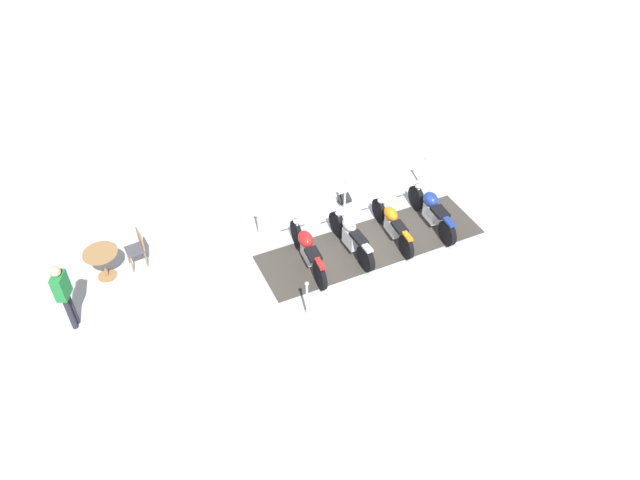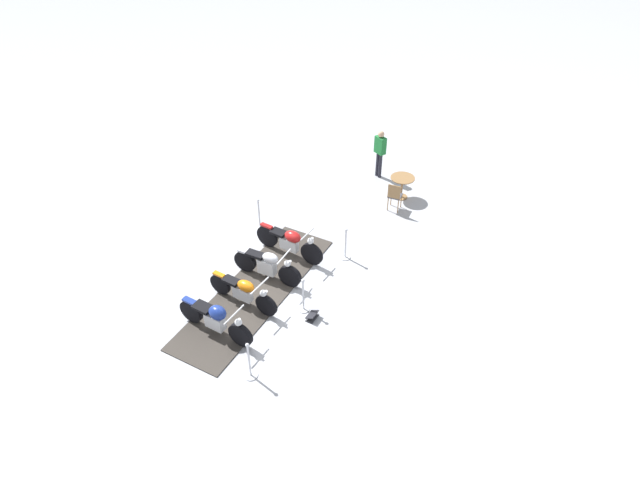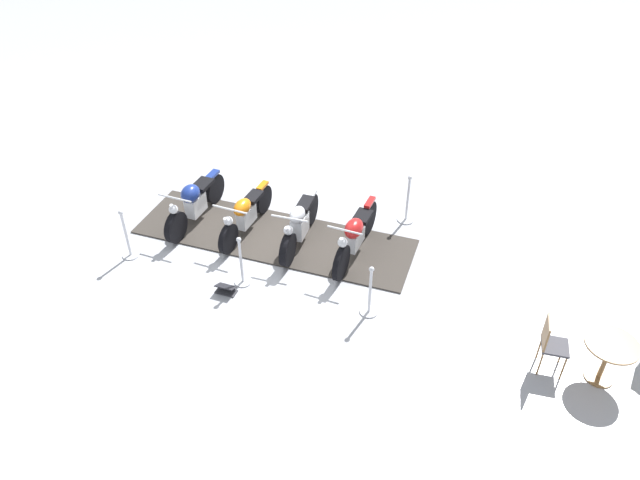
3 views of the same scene
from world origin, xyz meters
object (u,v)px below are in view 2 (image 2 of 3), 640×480
at_px(motorcycle_chrome, 268,265).
at_px(stanchion_left_rear, 260,220).
at_px(motorcycle_navy, 216,319).
at_px(motorcycle_copper, 244,291).
at_px(stanchion_right_front, 250,365).
at_px(info_placard, 312,316).
at_px(cafe_table, 402,182).
at_px(stanchion_right_mid, 303,300).
at_px(cafe_chair_near_table, 395,195).
at_px(stanchion_right_rear, 345,248).
at_px(bystander_person, 380,150).
at_px(motorcycle_maroon, 290,242).

distance_m(motorcycle_chrome, stanchion_left_rear, 2.35).
relative_size(motorcycle_navy, motorcycle_copper, 1.05).
bearing_deg(motorcycle_copper, stanchion_right_front, -48.68).
height_order(motorcycle_chrome, info_placard, motorcycle_chrome).
bearing_deg(motorcycle_chrome, stanchion_right_front, -66.19).
height_order(stanchion_left_rear, cafe_table, stanchion_left_rear).
relative_size(stanchion_right_mid, info_placard, 2.40).
bearing_deg(stanchion_left_rear, cafe_chair_near_table, -76.50).
bearing_deg(motorcycle_navy, motorcycle_copper, 92.10).
bearing_deg(stanchion_right_mid, motorcycle_copper, 83.29).
relative_size(stanchion_right_rear, cafe_chair_near_table, 1.04).
xyz_separation_m(stanchion_right_front, bystander_person, (8.74, -3.65, 0.70)).
relative_size(stanchion_right_mid, cafe_table, 1.30).
distance_m(motorcycle_navy, cafe_table, 8.02).
xyz_separation_m(motorcycle_chrome, stanchion_left_rear, (2.31, 0.42, -0.15)).
bearing_deg(cafe_chair_near_table, stanchion_left_rear, 127.56).
bearing_deg(info_placard, cafe_chair_near_table, -179.41).
bearing_deg(info_placard, motorcycle_maroon, -136.89).
bearing_deg(motorcycle_navy, cafe_table, 80.50).
xyz_separation_m(stanchion_left_rear, stanchion_right_mid, (-3.50, -1.41, 0.02)).
height_order(motorcycle_maroon, bystander_person, bystander_person).
distance_m(stanchion_left_rear, cafe_table, 4.89).
distance_m(motorcycle_copper, cafe_chair_near_table, 6.13).
distance_m(motorcycle_copper, bystander_person, 7.63).
relative_size(motorcycle_copper, cafe_table, 2.31).
relative_size(motorcycle_maroon, stanchion_right_front, 1.82).
bearing_deg(cafe_chair_near_table, motorcycle_navy, 161.59).
height_order(motorcycle_navy, motorcycle_maroon, motorcycle_maroon).
relative_size(motorcycle_maroon, cafe_chair_near_table, 1.98).
distance_m(motorcycle_maroon, info_placard, 2.62).
height_order(info_placard, cafe_table, cafe_table).
bearing_deg(cafe_chair_near_table, motorcycle_copper, 159.10).
bearing_deg(motorcycle_copper, info_placard, 16.14).
bearing_deg(cafe_table, stanchion_right_mid, 149.20).
bearing_deg(stanchion_right_front, motorcycle_navy, 35.96).
xyz_separation_m(stanchion_right_mid, info_placard, (-0.32, -0.22, -0.28)).
bearing_deg(motorcycle_navy, bystander_person, 89.55).
xyz_separation_m(motorcycle_copper, bystander_person, (6.46, -4.02, 0.58)).
bearing_deg(motorcycle_chrome, cafe_table, 71.27).
relative_size(motorcycle_chrome, motorcycle_maroon, 0.98).
distance_m(stanchion_right_rear, info_placard, 2.60).
height_order(motorcycle_maroon, info_placard, motorcycle_maroon).
distance_m(motorcycle_copper, motorcycle_chrome, 1.15).
xyz_separation_m(motorcycle_navy, stanchion_right_front, (-1.28, -0.93, -0.15)).
distance_m(motorcycle_chrome, stanchion_right_front, 3.30).
xyz_separation_m(motorcycle_chrome, stanchion_right_rear, (0.91, -2.14, -0.14)).
height_order(stanchion_right_rear, bystander_person, bystander_person).
bearing_deg(stanchion_left_rear, stanchion_right_front, -177.35).
height_order(info_placard, bystander_person, bystander_person).
height_order(motorcycle_navy, stanchion_right_rear, stanchion_right_rear).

